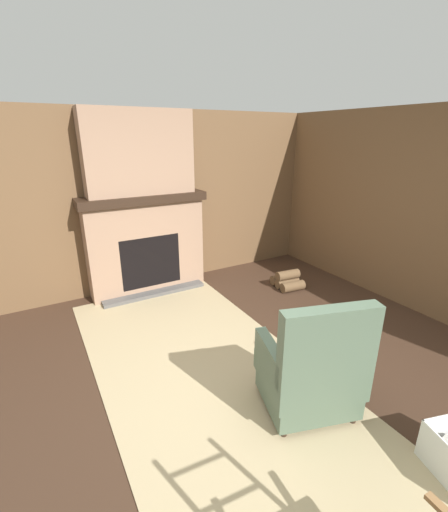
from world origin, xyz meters
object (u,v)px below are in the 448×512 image
armchair (311,373)px  oil_lamp_vase (114,190)px  firewood_stack (287,281)px  storage_case (182,185)px

armchair → oil_lamp_vase: 3.21m
oil_lamp_vase → armchair: bearing=13.7°
armchair → firewood_stack: 2.43m
firewood_stack → storage_case: storage_case is taller
armchair → oil_lamp_vase: bearing=30.9°
firewood_stack → armchair: bearing=-35.8°
firewood_stack → storage_case: size_ratio=1.93×
oil_lamp_vase → storage_case: oil_lamp_vase is taller
firewood_stack → storage_case: 2.05m
oil_lamp_vase → storage_case: 0.94m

